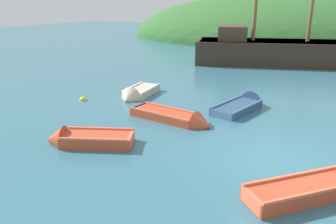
{
  "coord_description": "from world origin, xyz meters",
  "views": [
    {
      "loc": [
        1.6,
        -9.86,
        4.72
      ],
      "look_at": [
        -4.88,
        1.71,
        0.31
      ],
      "focal_mm": 35.37,
      "sensor_mm": 36.0,
      "label": 1
    }
  ],
  "objects_px": {
    "rowboat_outer_right": "(85,141)",
    "rowboat_near_dock": "(243,106)",
    "rowboat_portside": "(177,119)",
    "rowboat_far": "(137,94)",
    "buoy_yellow": "(83,100)",
    "rowboat_outer_left": "(320,189)",
    "sailing_ship": "(274,55)"
  },
  "relations": [
    {
      "from": "sailing_ship",
      "to": "rowboat_portside",
      "type": "xyz_separation_m",
      "value": [
        -0.42,
        -15.83,
        -0.61
      ]
    },
    {
      "from": "rowboat_outer_left",
      "to": "rowboat_outer_right",
      "type": "distance_m",
      "value": 7.52
    },
    {
      "from": "rowboat_near_dock",
      "to": "buoy_yellow",
      "type": "bearing_deg",
      "value": 121.69
    },
    {
      "from": "rowboat_outer_left",
      "to": "rowboat_near_dock",
      "type": "xyz_separation_m",
      "value": [
        -3.91,
        6.17,
        -0.04
      ]
    },
    {
      "from": "rowboat_portside",
      "to": "rowboat_outer_left",
      "type": "bearing_deg",
      "value": -21.9
    },
    {
      "from": "rowboat_portside",
      "to": "rowboat_far",
      "type": "xyz_separation_m",
      "value": [
        -3.61,
        2.36,
        0.01
      ]
    },
    {
      "from": "sailing_ship",
      "to": "rowboat_outer_right",
      "type": "xyz_separation_m",
      "value": [
        -2.15,
        -19.45,
        -0.58
      ]
    },
    {
      "from": "sailing_ship",
      "to": "rowboat_outer_left",
      "type": "bearing_deg",
      "value": -93.4
    },
    {
      "from": "rowboat_far",
      "to": "rowboat_portside",
      "type": "bearing_deg",
      "value": 49.58
    },
    {
      "from": "rowboat_outer_left",
      "to": "rowboat_portside",
      "type": "relative_size",
      "value": 0.9
    },
    {
      "from": "rowboat_near_dock",
      "to": "rowboat_far",
      "type": "height_order",
      "value": "rowboat_far"
    },
    {
      "from": "rowboat_outer_right",
      "to": "rowboat_portside",
      "type": "xyz_separation_m",
      "value": [
        1.73,
        3.62,
        -0.03
      ]
    },
    {
      "from": "rowboat_outer_left",
      "to": "rowboat_near_dock",
      "type": "distance_m",
      "value": 7.3
    },
    {
      "from": "sailing_ship",
      "to": "rowboat_near_dock",
      "type": "relative_size",
      "value": 4.3
    },
    {
      "from": "rowboat_near_dock",
      "to": "rowboat_far",
      "type": "distance_m",
      "value": 5.53
    },
    {
      "from": "rowboat_far",
      "to": "buoy_yellow",
      "type": "bearing_deg",
      "value": -53.16
    },
    {
      "from": "rowboat_outer_left",
      "to": "rowboat_outer_right",
      "type": "bearing_deg",
      "value": 136.15
    },
    {
      "from": "rowboat_outer_left",
      "to": "rowboat_far",
      "type": "height_order",
      "value": "rowboat_far"
    },
    {
      "from": "rowboat_near_dock",
      "to": "rowboat_outer_right",
      "type": "bearing_deg",
      "value": 163.87
    },
    {
      "from": "rowboat_outer_left",
      "to": "buoy_yellow",
      "type": "height_order",
      "value": "rowboat_outer_left"
    },
    {
      "from": "sailing_ship",
      "to": "buoy_yellow",
      "type": "bearing_deg",
      "value": -130.58
    },
    {
      "from": "rowboat_outer_right",
      "to": "rowboat_near_dock",
      "type": "bearing_deg",
      "value": -143.24
    },
    {
      "from": "rowboat_outer_left",
      "to": "sailing_ship",
      "type": "bearing_deg",
      "value": 57.64
    },
    {
      "from": "rowboat_far",
      "to": "buoy_yellow",
      "type": "height_order",
      "value": "rowboat_far"
    },
    {
      "from": "rowboat_near_dock",
      "to": "buoy_yellow",
      "type": "xyz_separation_m",
      "value": [
        -7.46,
        -2.68,
        -0.1
      ]
    },
    {
      "from": "sailing_ship",
      "to": "rowboat_near_dock",
      "type": "height_order",
      "value": "sailing_ship"
    },
    {
      "from": "rowboat_far",
      "to": "rowboat_outer_left",
      "type": "bearing_deg",
      "value": 52.8
    },
    {
      "from": "rowboat_outer_right",
      "to": "sailing_ship",
      "type": "bearing_deg",
      "value": -121.47
    },
    {
      "from": "rowboat_outer_left",
      "to": "rowboat_outer_right",
      "type": "relative_size",
      "value": 1.09
    },
    {
      "from": "sailing_ship",
      "to": "rowboat_near_dock",
      "type": "distance_m",
      "value": 12.8
    },
    {
      "from": "sailing_ship",
      "to": "rowboat_outer_left",
      "type": "xyz_separation_m",
      "value": [
        5.36,
        -18.88,
        -0.57
      ]
    },
    {
      "from": "rowboat_far",
      "to": "buoy_yellow",
      "type": "xyz_separation_m",
      "value": [
        -1.98,
        -1.92,
        -0.11
      ]
    }
  ]
}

